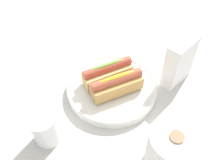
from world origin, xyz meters
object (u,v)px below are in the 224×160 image
at_px(hotdog_back, 117,84).
at_px(water_glass, 46,131).
at_px(serving_bowl, 112,88).
at_px(hotdog_front, 108,72).
at_px(napkin_box, 179,62).
at_px(paper_towel_roll, 171,152).

xyz_separation_m(hotdog_back, water_glass, (0.22, -0.01, -0.02)).
distance_m(serving_bowl, water_glass, 0.23).
bearing_deg(hotdog_front, serving_bowl, 78.63).
bearing_deg(hotdog_back, napkin_box, 161.20).
bearing_deg(napkin_box, serving_bowl, -31.78).
bearing_deg(hotdog_front, hotdog_back, 78.63).
bearing_deg(serving_bowl, hotdog_back, 78.63).
height_order(paper_towel_roll, napkin_box, napkin_box).
bearing_deg(water_glass, hotdog_back, 177.53).
bearing_deg(hotdog_front, water_glass, 10.62).
relative_size(water_glass, napkin_box, 0.60).
xyz_separation_m(serving_bowl, hotdog_back, (0.01, 0.03, 0.04)).
bearing_deg(serving_bowl, napkin_box, 153.71).
height_order(serving_bowl, hotdog_front, hotdog_front).
relative_size(water_glass, paper_towel_roll, 0.67).
distance_m(serving_bowl, napkin_box, 0.22).
distance_m(hotdog_back, napkin_box, 0.20).
bearing_deg(paper_towel_roll, hotdog_front, -101.28).
bearing_deg(napkin_box, hotdog_front, -38.78).
xyz_separation_m(paper_towel_roll, napkin_box, (-0.24, -0.17, 0.01)).
distance_m(hotdog_front, water_glass, 0.24).
bearing_deg(paper_towel_roll, water_glass, -53.75).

